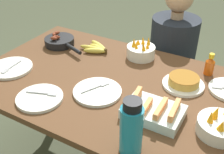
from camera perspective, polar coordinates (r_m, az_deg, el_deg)
The scene contains 13 objects.
dining_table at distance 1.60m, azimuth 0.00°, elevation -3.61°, with size 1.53×0.95×0.70m.
banana_bunch at distance 1.86m, azimuth -3.15°, elevation 5.87°, with size 0.21×0.18×0.04m.
melon_tray at distance 1.31m, azimuth 8.45°, elevation -6.83°, with size 0.27×0.19×0.10m.
skillet at distance 1.95m, azimuth -10.56°, elevation 7.13°, with size 0.34×0.20×0.08m.
frittata_plate_center at distance 1.55m, azimuth 14.33°, elevation -0.97°, with size 0.22×0.22×0.06m.
empty_plate_near_front at distance 1.46m, azimuth -2.99°, elevation -2.97°, with size 0.25×0.25×0.02m.
empty_plate_far_right at distance 1.46m, azimuth -14.47°, elevation -4.14°, with size 0.24×0.24×0.02m.
empty_plate_mid_edge at distance 1.76m, azimuth -19.84°, elevation 1.76°, with size 0.25×0.25×0.02m.
fruit_bowl_mango at distance 1.29m, azimuth 21.05°, elevation -9.28°, with size 0.19×0.19×0.12m.
fruit_bowl_citrus at distance 1.78m, azimuth 5.88°, elevation 5.30°, with size 0.18×0.18×0.13m.
water_bottle at distance 1.09m, azimuth 3.94°, elevation -10.33°, with size 0.09×0.09×0.25m.
hot_sauce_bottle at distance 1.68m, azimuth 19.24°, elevation 2.25°, with size 0.05×0.05×0.13m.
person_figure at distance 2.19m, azimuth 11.71°, elevation 1.48°, with size 0.37×0.37×1.10m.
Camera 1 is at (0.64, -1.12, 1.56)m, focal length 45.00 mm.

